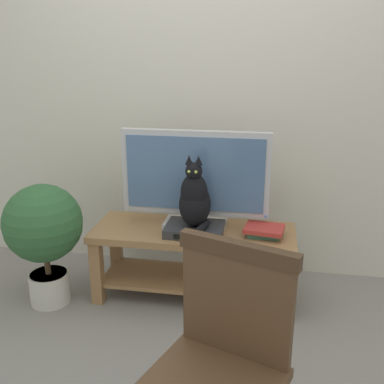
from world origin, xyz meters
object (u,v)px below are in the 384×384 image
object	(u,v)px
tv	(195,177)
book_stack	(264,231)
tv_stand	(193,250)
media_box	(195,229)
potted_plant	(44,230)
cat	(195,199)
wooden_chair	(221,355)

from	to	relation	value
tv	book_stack	bearing A→B (deg)	-11.14
tv_stand	tv	world-z (taller)	tv
media_box	potted_plant	bearing A→B (deg)	-169.09
tv_stand	media_box	xyz separation A→B (m)	(0.02, -0.05, 0.17)
tv	media_box	xyz separation A→B (m)	(0.02, -0.11, -0.30)
tv	cat	world-z (taller)	tv
tv	book_stack	distance (m)	0.53
potted_plant	cat	bearing A→B (deg)	10.14
wooden_chair	tv	bearing A→B (deg)	103.39
tv_stand	potted_plant	size ratio (longest dim) A/B	1.62
wooden_chair	book_stack	bearing A→B (deg)	84.27
tv_stand	tv	distance (m)	0.47
tv	wooden_chair	xyz separation A→B (m)	(0.31, -1.31, -0.26)
wooden_chair	tv_stand	bearing A→B (deg)	104.02
tv_stand	cat	bearing A→B (deg)	-73.73
tv	book_stack	size ratio (longest dim) A/B	3.63
book_stack	cat	bearing A→B (deg)	-174.39
tv	wooden_chair	world-z (taller)	tv
cat	book_stack	distance (m)	0.46
cat	potted_plant	distance (m)	0.94
tv_stand	tv	size ratio (longest dim) A/B	1.38
media_box	cat	xyz separation A→B (m)	(0.00, -0.01, 0.20)
cat	potted_plant	bearing A→B (deg)	-169.86
wooden_chair	book_stack	xyz separation A→B (m)	(0.12, 1.23, -0.03)
cat	tv	bearing A→B (deg)	98.64
book_stack	potted_plant	world-z (taller)	potted_plant
media_box	cat	distance (m)	0.20
cat	tv_stand	bearing A→B (deg)	106.27
media_box	wooden_chair	world-z (taller)	wooden_chair
tv	cat	bearing A→B (deg)	-81.36
cat	book_stack	world-z (taller)	cat
tv	wooden_chair	bearing A→B (deg)	-76.61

